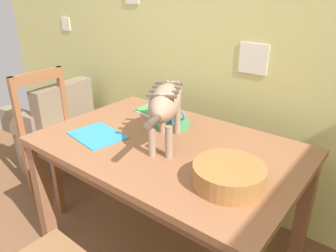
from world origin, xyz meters
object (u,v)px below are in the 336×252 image
object	(u,v)px
wicker_basket	(229,175)
dining_table	(168,158)
wicker_armchair	(53,135)
coffee_mug	(173,114)
saucer_bowl	(172,123)
cat	(166,103)
magazine	(97,135)
book_stack	(151,111)
wooden_chair_near	(57,137)

from	to	relation	value
wicker_basket	dining_table	bearing A→B (deg)	161.60
dining_table	wicker_armchair	distance (m)	1.54
coffee_mug	wicker_armchair	xyz separation A→B (m)	(-1.36, 0.02, -0.55)
dining_table	coffee_mug	world-z (taller)	coffee_mug
saucer_bowl	wicker_basket	size ratio (longest dim) A/B	0.69
cat	magazine	size ratio (longest dim) A/B	2.08
book_stack	wooden_chair_near	xyz separation A→B (m)	(-0.71, -0.26, -0.30)
magazine	book_stack	distance (m)	0.44
dining_table	wicker_basket	xyz separation A→B (m)	(0.43, -0.14, 0.13)
cat	coffee_mug	distance (m)	0.26
book_stack	wicker_basket	distance (m)	0.89
book_stack	dining_table	bearing A→B (deg)	-37.22
magazine	wooden_chair_near	size ratio (longest dim) A/B	0.31
saucer_bowl	coffee_mug	world-z (taller)	coffee_mug
dining_table	cat	bearing A→B (deg)	156.00
cat	wooden_chair_near	size ratio (longest dim) A/B	0.65
wicker_basket	wooden_chair_near	distance (m)	1.54
wooden_chair_near	dining_table	bearing A→B (deg)	89.15
book_stack	wicker_armchair	xyz separation A→B (m)	(-1.12, -0.05, -0.49)
book_stack	saucer_bowl	bearing A→B (deg)	-17.20
magazine	wooden_chair_near	distance (m)	0.78
magazine	book_stack	bearing A→B (deg)	97.89
saucer_bowl	coffee_mug	distance (m)	0.06
dining_table	cat	world-z (taller)	cat
wicker_basket	saucer_bowl	bearing A→B (deg)	148.34
dining_table	saucer_bowl	bearing A→B (deg)	121.70
cat	magazine	distance (m)	0.44
dining_table	wicker_basket	distance (m)	0.47
dining_table	coffee_mug	xyz separation A→B (m)	(-0.12, 0.20, 0.16)
dining_table	magazine	bearing A→B (deg)	-155.57
wicker_basket	wooden_chair_near	xyz separation A→B (m)	(-1.50, 0.16, -0.33)
magazine	book_stack	size ratio (longest dim) A/B	1.60
cat	magazine	xyz separation A→B (m)	(-0.35, -0.18, -0.22)
saucer_bowl	wicker_armchair	distance (m)	1.44
saucer_bowl	wicker_basket	world-z (taller)	wicker_basket
dining_table	wooden_chair_near	xyz separation A→B (m)	(-1.07, 0.01, -0.20)
dining_table	wicker_armchair	xyz separation A→B (m)	(-1.48, 0.22, -0.39)
saucer_bowl	wicker_basket	bearing A→B (deg)	-31.66
cat	wicker_basket	size ratio (longest dim) A/B	2.01
magazine	wicker_armchair	size ratio (longest dim) A/B	0.37
coffee_mug	wicker_basket	world-z (taller)	coffee_mug
coffee_mug	wooden_chair_near	world-z (taller)	wooden_chair_near
magazine	wicker_basket	world-z (taller)	wicker_basket
saucer_bowl	magazine	size ratio (longest dim) A/B	0.71
cat	magazine	bearing A→B (deg)	178.44
dining_table	book_stack	bearing A→B (deg)	142.78
dining_table	cat	size ratio (longest dim) A/B	2.27
magazine	saucer_bowl	bearing A→B (deg)	65.55
book_stack	wicker_basket	world-z (taller)	wicker_basket
wicker_armchair	magazine	bearing A→B (deg)	-114.75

